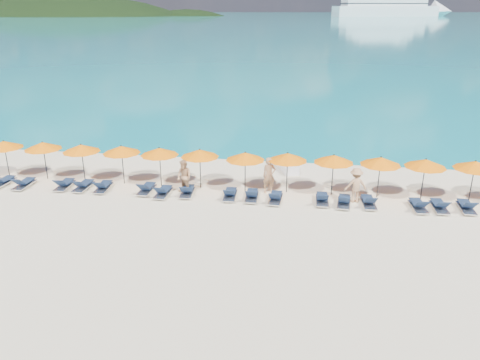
# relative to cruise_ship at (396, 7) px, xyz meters

# --- Properties ---
(ground) EXTENTS (1400.00, 1400.00, 0.00)m
(ground) POSITION_rel_cruise_ship_xyz_m (-92.98, -562.49, -10.47)
(ground) COLOR beige
(sea) EXTENTS (1600.00, 1300.00, 0.01)m
(sea) POSITION_rel_cruise_ship_xyz_m (-92.98, 97.51, -10.46)
(sea) COLOR #1FA9B2
(sea) RESTS_ON ground
(headland_main) EXTENTS (374.00, 242.00, 126.50)m
(headland_main) POSITION_rel_cruise_ship_xyz_m (-392.98, -22.49, -48.47)
(headland_main) COLOR black
(headland_main) RESTS_ON ground
(headland_small) EXTENTS (162.00, 126.00, 85.50)m
(headland_small) POSITION_rel_cruise_ship_xyz_m (-242.98, -2.49, -45.47)
(headland_small) COLOR black
(headland_small) RESTS_ON ground
(cruise_ship) EXTENTS (143.06, 73.57, 40.23)m
(cruise_ship) POSITION_rel_cruise_ship_xyz_m (0.00, 0.00, 0.00)
(cruise_ship) COLOR silver
(cruise_ship) RESTS_ON ground
(jetski) EXTENTS (1.57, 2.41, 0.80)m
(jetski) POSITION_rel_cruise_ship_xyz_m (-90.83, -554.14, -10.14)
(jetski) COLOR white
(jetski) RESTS_ON ground
(beachgoer_a) EXTENTS (0.84, 0.70, 1.96)m
(beachgoer_a) POSITION_rel_cruise_ship_xyz_m (-91.63, -557.97, -9.49)
(beachgoer_a) COLOR tan
(beachgoer_a) RESTS_ON ground
(beachgoer_b) EXTENTS (1.05, 0.91, 1.87)m
(beachgoer_b) POSITION_rel_cruise_ship_xyz_m (-96.12, -558.78, -9.54)
(beachgoer_b) COLOR tan
(beachgoer_b) RESTS_ON ground
(beachgoer_c) EXTENTS (1.29, 0.83, 1.84)m
(beachgoer_c) POSITION_rel_cruise_ship_xyz_m (-87.13, -558.60, -9.55)
(beachgoer_c) COLOR tan
(beachgoer_c) RESTS_ON ground
(umbrella_0) EXTENTS (2.10, 2.10, 2.28)m
(umbrella_0) POSITION_rel_cruise_ship_xyz_m (-107.06, -557.87, -8.45)
(umbrella_0) COLOR black
(umbrella_0) RESTS_ON ground
(umbrella_1) EXTENTS (2.10, 2.10, 2.28)m
(umbrella_1) POSITION_rel_cruise_ship_xyz_m (-104.69, -557.76, -8.45)
(umbrella_1) COLOR black
(umbrella_1) RESTS_ON ground
(umbrella_2) EXTENTS (2.10, 2.10, 2.28)m
(umbrella_2) POSITION_rel_cruise_ship_xyz_m (-102.28, -557.90, -8.45)
(umbrella_2) COLOR black
(umbrella_2) RESTS_ON ground
(umbrella_3) EXTENTS (2.10, 2.10, 2.28)m
(umbrella_3) POSITION_rel_cruise_ship_xyz_m (-99.94, -557.82, -8.45)
(umbrella_3) COLOR black
(umbrella_3) RESTS_ON ground
(umbrella_4) EXTENTS (2.10, 2.10, 2.28)m
(umbrella_4) POSITION_rel_cruise_ship_xyz_m (-97.72, -557.87, -8.45)
(umbrella_4) COLOR black
(umbrella_4) RESTS_ON ground
(umbrella_5) EXTENTS (2.10, 2.10, 2.28)m
(umbrella_5) POSITION_rel_cruise_ship_xyz_m (-95.45, -557.84, -8.45)
(umbrella_5) COLOR black
(umbrella_5) RESTS_ON ground
(umbrella_6) EXTENTS (2.10, 2.10, 2.28)m
(umbrella_6) POSITION_rel_cruise_ship_xyz_m (-92.93, -558.02, -8.45)
(umbrella_6) COLOR black
(umbrella_6) RESTS_ON ground
(umbrella_7) EXTENTS (2.10, 2.10, 2.28)m
(umbrella_7) POSITION_rel_cruise_ship_xyz_m (-90.69, -557.78, -8.45)
(umbrella_7) COLOR black
(umbrella_7) RESTS_ON ground
(umbrella_8) EXTENTS (2.10, 2.10, 2.28)m
(umbrella_8) POSITION_rel_cruise_ship_xyz_m (-88.28, -557.77, -8.45)
(umbrella_8) COLOR black
(umbrella_8) RESTS_ON ground
(umbrella_9) EXTENTS (2.10, 2.10, 2.28)m
(umbrella_9) POSITION_rel_cruise_ship_xyz_m (-85.90, -557.78, -8.45)
(umbrella_9) COLOR black
(umbrella_9) RESTS_ON ground
(umbrella_10) EXTENTS (2.10, 2.10, 2.28)m
(umbrella_10) POSITION_rel_cruise_ship_xyz_m (-83.68, -557.80, -8.45)
(umbrella_10) COLOR black
(umbrella_10) RESTS_ON ground
(umbrella_11) EXTENTS (2.10, 2.10, 2.28)m
(umbrella_11) POSITION_rel_cruise_ship_xyz_m (-81.28, -557.75, -8.45)
(umbrella_11) COLOR black
(umbrella_11) RESTS_ON ground
(lounger_1) EXTENTS (0.69, 1.72, 0.66)m
(lounger_1) POSITION_rel_cruise_ship_xyz_m (-106.61, -559.14, -10.23)
(lounger_1) COLOR silver
(lounger_1) RESTS_ON ground
(lounger_2) EXTENTS (0.67, 1.72, 0.66)m
(lounger_2) POSITION_rel_cruise_ship_xyz_m (-105.24, -559.27, -10.23)
(lounger_2) COLOR silver
(lounger_2) RESTS_ON ground
(lounger_3) EXTENTS (0.75, 1.74, 0.66)m
(lounger_3) POSITION_rel_cruise_ship_xyz_m (-102.92, -559.07, -10.23)
(lounger_3) COLOR silver
(lounger_3) RESTS_ON ground
(lounger_4) EXTENTS (0.64, 1.71, 0.66)m
(lounger_4) POSITION_rel_cruise_ship_xyz_m (-101.81, -559.07, -10.23)
(lounger_4) COLOR silver
(lounger_4) RESTS_ON ground
(lounger_5) EXTENTS (0.77, 1.75, 0.66)m
(lounger_5) POSITION_rel_cruise_ship_xyz_m (-100.65, -559.06, -10.23)
(lounger_5) COLOR silver
(lounger_5) RESTS_ON ground
(lounger_6) EXTENTS (0.62, 1.70, 0.66)m
(lounger_6) POSITION_rel_cruise_ship_xyz_m (-98.20, -558.99, -10.23)
(lounger_6) COLOR silver
(lounger_6) RESTS_ON ground
(lounger_7) EXTENTS (0.63, 1.70, 0.66)m
(lounger_7) POSITION_rel_cruise_ship_xyz_m (-97.16, -559.31, -10.23)
(lounger_7) COLOR silver
(lounger_7) RESTS_ON ground
(lounger_8) EXTENTS (0.77, 1.75, 0.66)m
(lounger_8) POSITION_rel_cruise_ship_xyz_m (-95.92, -559.02, -10.23)
(lounger_8) COLOR silver
(lounger_8) RESTS_ON ground
(lounger_9) EXTENTS (0.72, 1.73, 0.66)m
(lounger_9) POSITION_rel_cruise_ship_xyz_m (-93.57, -559.10, -10.23)
(lounger_9) COLOR silver
(lounger_9) RESTS_ON ground
(lounger_10) EXTENTS (0.70, 1.73, 0.66)m
(lounger_10) POSITION_rel_cruise_ship_xyz_m (-92.42, -559.09, -10.23)
(lounger_10) COLOR silver
(lounger_10) RESTS_ON ground
(lounger_11) EXTENTS (0.68, 1.72, 0.66)m
(lounger_11) POSITION_rel_cruise_ship_xyz_m (-91.18, -559.22, -10.23)
(lounger_11) COLOR silver
(lounger_11) RESTS_ON ground
(lounger_12) EXTENTS (0.64, 1.71, 0.66)m
(lounger_12) POSITION_rel_cruise_ship_xyz_m (-88.78, -559.03, -10.23)
(lounger_12) COLOR silver
(lounger_12) RESTS_ON ground
(lounger_13) EXTENTS (0.79, 1.75, 0.66)m
(lounger_13) POSITION_rel_cruise_ship_xyz_m (-87.70, -559.19, -10.23)
(lounger_13) COLOR silver
(lounger_13) RESTS_ON ground
(lounger_14) EXTENTS (0.73, 1.74, 0.66)m
(lounger_14) POSITION_rel_cruise_ship_xyz_m (-86.46, -559.06, -10.23)
(lounger_14) COLOR silver
(lounger_14) RESTS_ON ground
(lounger_15) EXTENTS (0.76, 1.75, 0.66)m
(lounger_15) POSITION_rel_cruise_ship_xyz_m (-84.06, -559.15, -10.23)
(lounger_15) COLOR silver
(lounger_15) RESTS_ON ground
(lounger_16) EXTENTS (0.68, 1.72, 0.66)m
(lounger_16) POSITION_rel_cruise_ship_xyz_m (-83.04, -559.07, -10.23)
(lounger_16) COLOR silver
(lounger_16) RESTS_ON ground
(lounger_17) EXTENTS (0.65, 1.71, 0.66)m
(lounger_17) POSITION_rel_cruise_ship_xyz_m (-81.74, -558.93, -10.23)
(lounger_17) COLOR silver
(lounger_17) RESTS_ON ground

